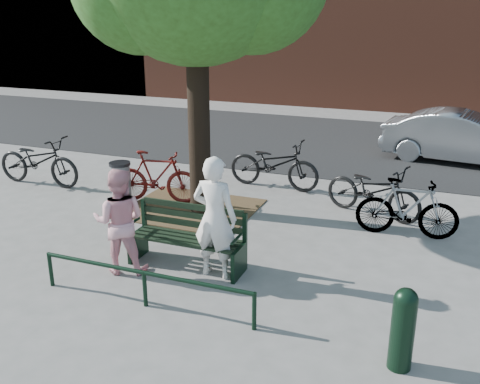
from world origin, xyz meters
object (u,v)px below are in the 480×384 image
at_px(park_bench, 189,235).
at_px(person_left, 215,218).
at_px(person_right, 120,221).
at_px(parked_car, 463,138).
at_px(bicycle_c, 274,164).
at_px(litter_bin, 121,183).
at_px(bollard, 403,326).

distance_m(park_bench, person_left, 0.67).
distance_m(person_right, parked_car, 9.33).
bearing_deg(bicycle_c, park_bench, -177.69).
bearing_deg(person_left, parked_car, -111.45).
bearing_deg(person_left, litter_bin, -33.53).
bearing_deg(person_left, bollard, 157.44).
relative_size(person_left, bicycle_c, 0.89).
distance_m(park_bench, litter_bin, 3.10).
relative_size(person_left, litter_bin, 2.11).
height_order(bollard, parked_car, parked_car).
height_order(bicycle_c, parked_car, parked_car).
bearing_deg(park_bench, person_right, -147.29).
relative_size(park_bench, bollard, 1.82).
xyz_separation_m(person_right, bollard, (4.03, -0.86, -0.27)).
xyz_separation_m(bollard, bicycle_c, (-3.13, 5.35, 0.02)).
distance_m(park_bench, bicycle_c, 3.96).
height_order(park_bench, litter_bin, park_bench).
relative_size(litter_bin, parked_car, 0.22).
bearing_deg(bollard, parked_car, 85.95).
height_order(park_bench, parked_car, parked_car).
bearing_deg(bicycle_c, parked_car, -43.02).
bearing_deg(parked_car, park_bench, 160.80).
xyz_separation_m(park_bench, litter_bin, (-2.43, 1.92, -0.05)).
bearing_deg(bollard, bicycle_c, 120.36).
bearing_deg(litter_bin, bollard, -30.45).
height_order(bollard, bicycle_c, bicycle_c).
relative_size(park_bench, person_left, 0.97).
xyz_separation_m(person_left, litter_bin, (-2.93, 2.09, -0.46)).
distance_m(bicycle_c, parked_car, 5.21).
xyz_separation_m(person_left, bicycle_c, (-0.44, 4.12, -0.37)).
xyz_separation_m(park_bench, person_right, (-0.83, -0.53, 0.31)).
height_order(person_left, parked_car, person_left).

